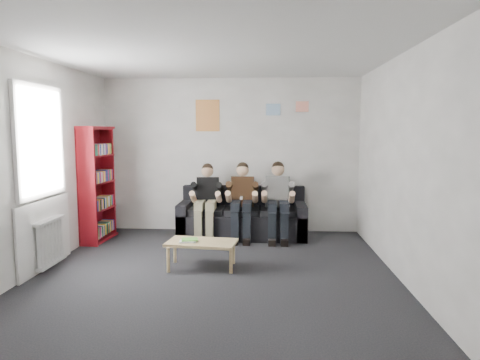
% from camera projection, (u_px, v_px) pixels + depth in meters
% --- Properties ---
extents(room_shell, '(5.00, 5.00, 5.00)m').
position_uv_depth(room_shell, '(213.00, 167.00, 5.09)').
color(room_shell, black).
rests_on(room_shell, ground).
extents(sofa, '(2.12, 0.87, 0.82)m').
position_uv_depth(sofa, '(243.00, 219.00, 7.28)').
color(sofa, black).
rests_on(sofa, ground).
extents(bookshelf, '(0.28, 0.83, 1.85)m').
position_uv_depth(bookshelf, '(98.00, 184.00, 6.91)').
color(bookshelf, maroon).
rests_on(bookshelf, ground).
extents(coffee_table, '(0.89, 0.49, 0.35)m').
position_uv_depth(coffee_table, '(202.00, 244.00, 5.56)').
color(coffee_table, '#D9C27D').
rests_on(coffee_table, ground).
extents(game_cases, '(0.23, 0.19, 0.03)m').
position_uv_depth(game_cases, '(189.00, 240.00, 5.53)').
color(game_cases, white).
rests_on(game_cases, coffee_table).
extents(person_left, '(0.37, 0.79, 1.24)m').
position_uv_depth(person_left, '(206.00, 201.00, 7.09)').
color(person_left, black).
rests_on(person_left, sofa).
extents(person_middle, '(0.38, 0.81, 1.26)m').
position_uv_depth(person_middle, '(242.00, 201.00, 7.05)').
color(person_middle, '#4D3019').
rests_on(person_middle, sofa).
extents(person_right, '(0.39, 0.83, 1.28)m').
position_uv_depth(person_right, '(278.00, 201.00, 7.01)').
color(person_right, silver).
rests_on(person_right, sofa).
extents(radiator, '(0.10, 0.64, 0.60)m').
position_uv_depth(radiator, '(51.00, 242.00, 5.54)').
color(radiator, white).
rests_on(radiator, ground).
extents(window, '(0.05, 1.30, 2.36)m').
position_uv_depth(window, '(42.00, 190.00, 5.47)').
color(window, white).
rests_on(window, room_shell).
extents(poster_large, '(0.42, 0.01, 0.55)m').
position_uv_depth(poster_large, '(208.00, 116.00, 7.51)').
color(poster_large, gold).
rests_on(poster_large, room_shell).
extents(poster_blue, '(0.25, 0.01, 0.20)m').
position_uv_depth(poster_blue, '(273.00, 110.00, 7.42)').
color(poster_blue, '#4295E2').
rests_on(poster_blue, room_shell).
extents(poster_pink, '(0.22, 0.01, 0.18)m').
position_uv_depth(poster_pink, '(302.00, 107.00, 7.39)').
color(poster_pink, '#DE45A2').
rests_on(poster_pink, room_shell).
extents(poster_sign, '(0.20, 0.01, 0.14)m').
position_uv_depth(poster_sign, '(174.00, 104.00, 7.52)').
color(poster_sign, silver).
rests_on(poster_sign, room_shell).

